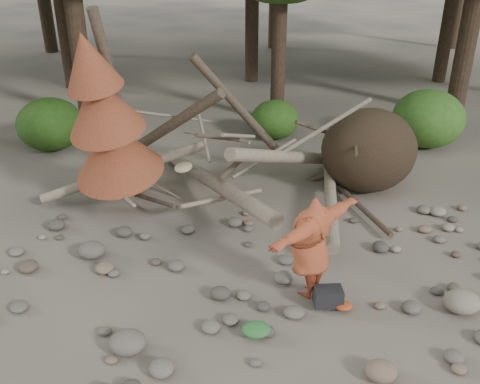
{
  "coord_description": "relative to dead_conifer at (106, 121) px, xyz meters",
  "views": [
    {
      "loc": [
        -0.85,
        -6.99,
        5.7
      ],
      "look_at": [
        -0.49,
        1.5,
        1.4
      ],
      "focal_mm": 40.0,
      "sensor_mm": 36.0,
      "label": 1
    }
  ],
  "objects": [
    {
      "name": "ground",
      "position": [
        3.12,
        -3.37,
        -2.11
      ],
      "size": [
        120.0,
        120.0,
        0.0
      ],
      "primitive_type": "plane",
      "color": "#514C44",
      "rests_on": "ground"
    },
    {
      "name": "deadfall_pile",
      "position": [
        5.13,
        0.87,
        -1.16
      ],
      "size": [
        8.55,
        5.24,
        3.3
      ],
      "color": "#332619",
      "rests_on": "ground"
    },
    {
      "name": "dead_conifer",
      "position": [
        0.0,
        0.0,
        0.0
      ],
      "size": [
        2.06,
        2.16,
        4.35
      ],
      "color": "#4C3F30",
      "rests_on": "ground"
    },
    {
      "name": "bush_left",
      "position": [
        -2.38,
        3.83,
        -1.39
      ],
      "size": [
        1.8,
        1.8,
        1.44
      ],
      "primitive_type": "ellipsoid",
      "color": "#234612",
      "rests_on": "ground"
    },
    {
      "name": "bush_mid",
      "position": [
        3.92,
        4.43,
        -1.55
      ],
      "size": [
        1.4,
        1.4,
        1.12
      ],
      "primitive_type": "ellipsoid",
      "color": "#2E591A",
      "rests_on": "ground"
    },
    {
      "name": "bush_right",
      "position": [
        8.12,
        3.63,
        -1.31
      ],
      "size": [
        2.0,
        2.0,
        1.6
      ],
      "primitive_type": "ellipsoid",
      "color": "#396A21",
      "rests_on": "ground"
    },
    {
      "name": "frisbee_thrower",
      "position": [
        3.71,
        -3.12,
        -1.12
      ],
      "size": [
        3.16,
        2.0,
        2.39
      ],
      "color": "#9D4123",
      "rests_on": "ground"
    },
    {
      "name": "backpack",
      "position": [
        4.01,
        -3.39,
        -1.96
      ],
      "size": [
        0.46,
        0.31,
        0.31
      ],
      "primitive_type": "cube",
      "rotation": [
        0.0,
        0.0,
        0.01
      ],
      "color": "black",
      "rests_on": "ground"
    },
    {
      "name": "cloth_green",
      "position": [
        2.78,
        -4.04,
        -2.03
      ],
      "size": [
        0.45,
        0.37,
        0.17
      ],
      "primitive_type": "ellipsoid",
      "color": "#2B6D2E",
      "rests_on": "ground"
    },
    {
      "name": "cloth_orange",
      "position": [
        4.25,
        -3.5,
        -2.06
      ],
      "size": [
        0.3,
        0.24,
        0.11
      ],
      "primitive_type": "ellipsoid",
      "color": "#A33F1C",
      "rests_on": "ground"
    },
    {
      "name": "boulder_front_left",
      "position": [
        0.86,
        -4.27,
        -1.95
      ],
      "size": [
        0.55,
        0.49,
        0.33
      ],
      "primitive_type": "ellipsoid",
      "color": "#645D53",
      "rests_on": "ground"
    },
    {
      "name": "boulder_front_right",
      "position": [
        4.46,
        -4.96,
        -1.98
      ],
      "size": [
        0.45,
        0.4,
        0.27
      ],
      "primitive_type": "ellipsoid",
      "color": "#806350",
      "rests_on": "ground"
    },
    {
      "name": "boulder_mid_right",
      "position": [
        6.18,
        -3.57,
        -1.93
      ],
      "size": [
        0.59,
        0.53,
        0.35
      ],
      "primitive_type": "ellipsoid",
      "color": "gray",
      "rests_on": "ground"
    },
    {
      "name": "boulder_mid_left",
      "position": [
        -0.19,
        -1.73,
        -1.96
      ],
      "size": [
        0.51,
        0.46,
        0.31
      ],
      "primitive_type": "ellipsoid",
      "color": "#59534B",
      "rests_on": "ground"
    }
  ]
}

